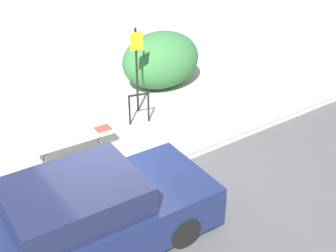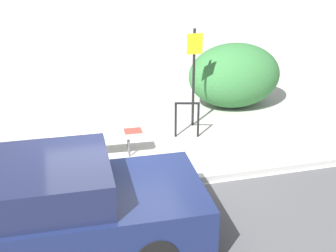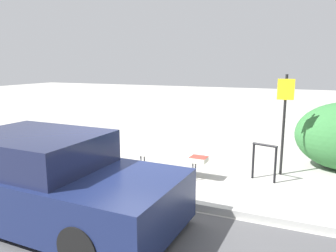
{
  "view_description": "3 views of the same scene",
  "coord_description": "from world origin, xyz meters",
  "px_view_note": "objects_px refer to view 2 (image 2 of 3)",
  "views": [
    {
      "loc": [
        -3.56,
        -7.07,
        5.91
      ],
      "look_at": [
        1.35,
        -0.03,
        0.98
      ],
      "focal_mm": 50.0,
      "sensor_mm": 36.0,
      "label": 1
    },
    {
      "loc": [
        -0.96,
        -7.18,
        4.47
      ],
      "look_at": [
        1.0,
        0.39,
        1.01
      ],
      "focal_mm": 50.0,
      "sensor_mm": 36.0,
      "label": 2
    },
    {
      "loc": [
        2.61,
        -5.18,
        2.53
      ],
      "look_at": [
        -0.28,
        1.56,
        1.13
      ],
      "focal_mm": 35.0,
      "sensor_mm": 36.0,
      "label": 3
    }
  ],
  "objects_px": {
    "bench": "(96,137)",
    "bike_rack": "(187,116)",
    "sign_post": "(194,69)",
    "parked_car_near": "(45,212)"
  },
  "relations": [
    {
      "from": "parked_car_near",
      "to": "bench",
      "type": "bearing_deg",
      "value": 71.24
    },
    {
      "from": "bench",
      "to": "sign_post",
      "type": "height_order",
      "value": "sign_post"
    },
    {
      "from": "sign_post",
      "to": "bike_rack",
      "type": "bearing_deg",
      "value": -119.21
    },
    {
      "from": "sign_post",
      "to": "parked_car_near",
      "type": "xyz_separation_m",
      "value": [
        -3.4,
        -3.83,
        -0.73
      ]
    },
    {
      "from": "bench",
      "to": "parked_car_near",
      "type": "distance_m",
      "value": 2.93
    },
    {
      "from": "bench",
      "to": "bike_rack",
      "type": "height_order",
      "value": "bike_rack"
    },
    {
      "from": "bike_rack",
      "to": "parked_car_near",
      "type": "distance_m",
      "value": 4.49
    },
    {
      "from": "bench",
      "to": "bike_rack",
      "type": "bearing_deg",
      "value": 16.91
    },
    {
      "from": "sign_post",
      "to": "parked_car_near",
      "type": "height_order",
      "value": "sign_post"
    },
    {
      "from": "bench",
      "to": "sign_post",
      "type": "relative_size",
      "value": 0.82
    }
  ]
}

